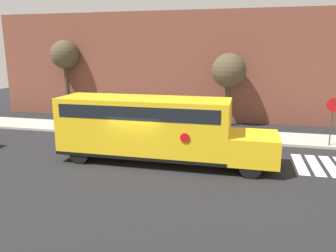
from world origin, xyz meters
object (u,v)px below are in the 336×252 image
object	(u,v)px
school_bus	(153,127)
stop_sign	(333,115)
tree_near_sidewalk	(229,71)
tree_far_sidewalk	(65,56)

from	to	relation	value
school_bus	stop_sign	world-z (taller)	school_bus
tree_near_sidewalk	stop_sign	bearing A→B (deg)	-35.77
school_bus	tree_far_sidewalk	xyz separation A→B (m)	(-10.33, 9.76, 3.21)
stop_sign	tree_far_sidewalk	size ratio (longest dim) A/B	0.46
school_bus	tree_near_sidewalk	size ratio (longest dim) A/B	2.01
stop_sign	tree_far_sidewalk	bearing A→B (deg)	165.51
tree_far_sidewalk	tree_near_sidewalk	bearing A→B (deg)	-2.74
stop_sign	tree_near_sidewalk	distance (m)	7.84
stop_sign	tree_far_sidewalk	xyz separation A→B (m)	(-19.58, 5.06, 3.08)
school_bus	tree_near_sidewalk	distance (m)	9.88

